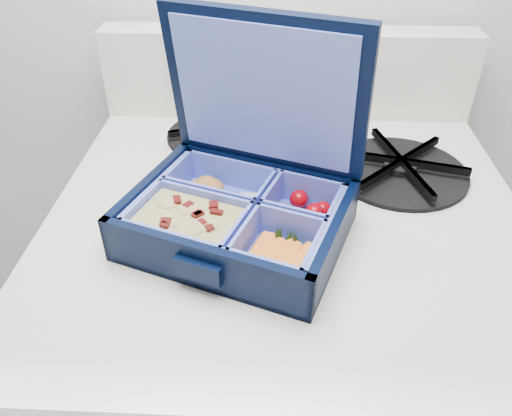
# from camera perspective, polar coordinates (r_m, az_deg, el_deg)

# --- Properties ---
(stove) EXTENTS (0.62, 0.62, 0.93)m
(stove) POSITION_cam_1_polar(r_m,az_deg,el_deg) (1.01, 2.52, -21.28)
(stove) COLOR silver
(stove) RESTS_ON floor
(bento_box) EXTENTS (0.30, 0.26, 0.06)m
(bento_box) POSITION_cam_1_polar(r_m,az_deg,el_deg) (0.59, -2.12, -1.19)
(bento_box) COLOR black
(bento_box) RESTS_ON stove
(burner_grate) EXTENTS (0.24, 0.24, 0.03)m
(burner_grate) POSITION_cam_1_polar(r_m,az_deg,el_deg) (0.75, 16.18, 4.75)
(burner_grate) COLOR black
(burner_grate) RESTS_ON stove
(burner_grate_rear) EXTENTS (0.22, 0.22, 0.02)m
(burner_grate_rear) POSITION_cam_1_polar(r_m,az_deg,el_deg) (0.82, -4.19, 8.77)
(burner_grate_rear) COLOR black
(burner_grate_rear) RESTS_ON stove
(fork) EXTENTS (0.10, 0.17, 0.01)m
(fork) POSITION_cam_1_polar(r_m,az_deg,el_deg) (0.73, 7.82, 4.11)
(fork) COLOR silver
(fork) RESTS_ON stove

